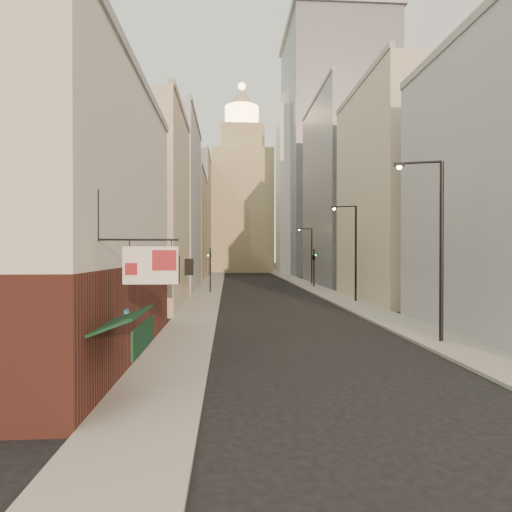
{
  "coord_description": "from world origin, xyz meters",
  "views": [
    {
      "loc": [
        -4.24,
        -9.62,
        4.52
      ],
      "look_at": [
        -2.34,
        19.57,
        4.29
      ],
      "focal_mm": 30.0,
      "sensor_mm": 36.0,
      "label": 1
    }
  ],
  "objects_px": {
    "streetlamp_near": "(436,239)",
    "traffic_light_left": "(210,261)",
    "streetlamp_far": "(310,253)",
    "white_tower": "(297,184)",
    "clock_tower": "(242,197)",
    "traffic_light_right": "(314,258)",
    "streetlamp_mid": "(353,247)"
  },
  "relations": [
    {
      "from": "white_tower",
      "to": "streetlamp_near",
      "type": "height_order",
      "value": "white_tower"
    },
    {
      "from": "streetlamp_far",
      "to": "traffic_light_left",
      "type": "relative_size",
      "value": 1.57
    },
    {
      "from": "streetlamp_near",
      "to": "streetlamp_mid",
      "type": "xyz_separation_m",
      "value": [
        0.98,
        17.42,
        -0.18
      ]
    },
    {
      "from": "clock_tower",
      "to": "streetlamp_far",
      "type": "distance_m",
      "value": 45.99
    },
    {
      "from": "traffic_light_right",
      "to": "streetlamp_near",
      "type": "bearing_deg",
      "value": 64.55
    },
    {
      "from": "clock_tower",
      "to": "streetlamp_near",
      "type": "xyz_separation_m",
      "value": [
        7.05,
        -81.1,
        -12.45
      ]
    },
    {
      "from": "clock_tower",
      "to": "white_tower",
      "type": "bearing_deg",
      "value": -51.84
    },
    {
      "from": "clock_tower",
      "to": "traffic_light_left",
      "type": "xyz_separation_m",
      "value": [
        -5.26,
        -53.58,
        -14.05
      ]
    },
    {
      "from": "traffic_light_right",
      "to": "clock_tower",
      "type": "bearing_deg",
      "value": -104.83
    },
    {
      "from": "streetlamp_near",
      "to": "streetlamp_far",
      "type": "bearing_deg",
      "value": 105.49
    },
    {
      "from": "clock_tower",
      "to": "streetlamp_mid",
      "type": "distance_m",
      "value": 65.41
    },
    {
      "from": "streetlamp_mid",
      "to": "traffic_light_right",
      "type": "xyz_separation_m",
      "value": [
        -0.24,
        16.5,
        -1.15
      ]
    },
    {
      "from": "streetlamp_near",
      "to": "traffic_light_left",
      "type": "bearing_deg",
      "value": 131.12
    },
    {
      "from": "streetlamp_far",
      "to": "traffic_light_right",
      "type": "bearing_deg",
      "value": -91.92
    },
    {
      "from": "streetlamp_mid",
      "to": "clock_tower",
      "type": "bearing_deg",
      "value": 118.62
    },
    {
      "from": "streetlamp_near",
      "to": "streetlamp_far",
      "type": "xyz_separation_m",
      "value": [
        1.01,
        37.78,
        -0.7
      ]
    },
    {
      "from": "white_tower",
      "to": "traffic_light_left",
      "type": "xyz_separation_m",
      "value": [
        -16.26,
        -39.58,
        -15.02
      ]
    },
    {
      "from": "white_tower",
      "to": "traffic_light_right",
      "type": "height_order",
      "value": "white_tower"
    },
    {
      "from": "streetlamp_near",
      "to": "white_tower",
      "type": "bearing_deg",
      "value": 103.66
    },
    {
      "from": "white_tower",
      "to": "traffic_light_right",
      "type": "distance_m",
      "value": 36.45
    },
    {
      "from": "clock_tower",
      "to": "streetlamp_mid",
      "type": "xyz_separation_m",
      "value": [
        8.03,
        -63.68,
        -12.62
      ]
    },
    {
      "from": "streetlamp_near",
      "to": "streetlamp_mid",
      "type": "relative_size",
      "value": 1.04
    },
    {
      "from": "white_tower",
      "to": "clock_tower",
      "type": "bearing_deg",
      "value": 128.16
    },
    {
      "from": "clock_tower",
      "to": "streetlamp_mid",
      "type": "relative_size",
      "value": 5.12
    },
    {
      "from": "streetlamp_far",
      "to": "traffic_light_left",
      "type": "distance_m",
      "value": 16.84
    },
    {
      "from": "streetlamp_near",
      "to": "traffic_light_left",
      "type": "relative_size",
      "value": 1.82
    },
    {
      "from": "streetlamp_near",
      "to": "streetlamp_mid",
      "type": "height_order",
      "value": "streetlamp_near"
    },
    {
      "from": "traffic_light_left",
      "to": "streetlamp_far",
      "type": "bearing_deg",
      "value": -152.52
    },
    {
      "from": "clock_tower",
      "to": "streetlamp_mid",
      "type": "height_order",
      "value": "clock_tower"
    },
    {
      "from": "clock_tower",
      "to": "traffic_light_left",
      "type": "bearing_deg",
      "value": -95.6
    },
    {
      "from": "traffic_light_right",
      "to": "white_tower",
      "type": "bearing_deg",
      "value": -119.74
    },
    {
      "from": "white_tower",
      "to": "traffic_light_left",
      "type": "bearing_deg",
      "value": -112.33
    }
  ]
}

